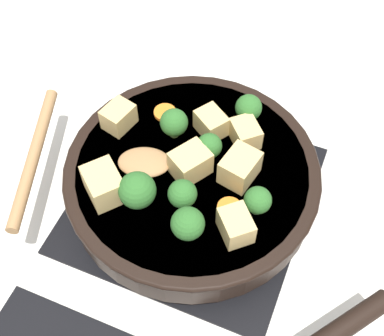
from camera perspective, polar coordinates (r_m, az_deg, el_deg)
ground_plane at (r=0.75m, az=-0.00°, el=-3.34°), size 2.40×2.40×0.00m
front_burner_grate at (r=0.74m, az=-0.00°, el=-2.85°), size 0.31×0.31×0.03m
skillet_pan at (r=0.70m, az=0.12°, el=-1.17°), size 0.44×0.41×0.05m
wooden_spoon at (r=0.70m, az=-11.53°, el=0.97°), size 0.22×0.21×0.02m
tofu_cube_center_large at (r=0.63m, az=4.69°, el=-6.14°), size 0.05×0.05×0.03m
tofu_cube_near_handle at (r=0.70m, az=5.71°, el=3.67°), size 0.05×0.05×0.03m
tofu_cube_east_chunk at (r=0.67m, az=5.12°, el=0.05°), size 0.05×0.05×0.04m
tofu_cube_west_chunk at (r=0.73m, az=-7.84°, el=5.44°), size 0.04×0.05×0.03m
tofu_cube_back_piece at (r=0.67m, az=-0.04°, el=0.49°), size 0.06×0.06×0.04m
tofu_cube_front_piece at (r=0.66m, az=-9.41°, el=-1.76°), size 0.06×0.06×0.04m
tofu_cube_mid_small at (r=0.71m, az=2.36°, el=4.71°), size 0.05×0.05×0.03m
broccoli_floret_near_spoon at (r=0.70m, az=-1.94°, el=4.85°), size 0.04×0.04×0.04m
broccoli_floret_center_top at (r=0.64m, az=-5.86°, el=-2.40°), size 0.05×0.05×0.05m
broccoli_floret_east_rim at (r=0.64m, az=7.02°, el=-3.47°), size 0.03×0.03×0.04m
broccoli_floret_west_rim at (r=0.68m, az=1.86°, el=2.34°), size 0.03×0.03×0.04m
broccoli_floret_north_edge at (r=0.72m, az=6.05°, el=6.38°), size 0.04×0.04×0.04m
broccoli_floret_south_cluster at (r=0.64m, az=-1.03°, el=-2.80°), size 0.04×0.04×0.04m
broccoli_floret_mid_floret at (r=0.61m, az=-0.46°, el=-5.98°), size 0.04×0.04×0.05m
carrot_slice_orange_thin at (r=0.74m, az=-2.90°, el=5.92°), size 0.03×0.03×0.01m
carrot_slice_near_center at (r=0.65m, az=4.02°, el=-4.30°), size 0.03×0.03×0.01m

